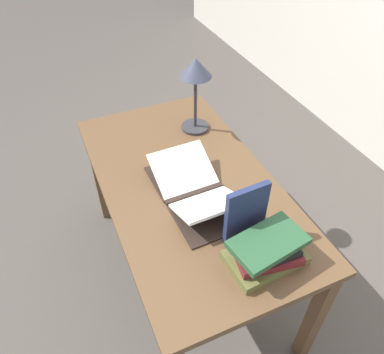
{
  "coord_description": "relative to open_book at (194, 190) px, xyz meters",
  "views": [
    {
      "loc": [
        1.2,
        -0.5,
        1.98
      ],
      "look_at": [
        0.06,
        -0.0,
        0.84
      ],
      "focal_mm": 35.0,
      "sensor_mm": 36.0,
      "label": 1
    }
  ],
  "objects": [
    {
      "name": "reading_desk",
      "position": [
        -0.1,
        0.01,
        -0.13
      ],
      "size": [
        1.44,
        0.78,
        0.76
      ],
      "color": "brown",
      "rests_on": "ground_plane"
    },
    {
      "name": "ground_plane",
      "position": [
        -0.1,
        0.01,
        -0.79
      ],
      "size": [
        12.0,
        12.0,
        0.0
      ],
      "primitive_type": "plane",
      "color": "#47423D"
    },
    {
      "name": "book_standing_upright",
      "position": [
        0.29,
        0.09,
        0.1
      ],
      "size": [
        0.03,
        0.18,
        0.27
      ],
      "rotation": [
        0.0,
        0.0,
        0.05
      ],
      "color": "#1E284C",
      "rests_on": "reading_desk"
    },
    {
      "name": "coffee_mug",
      "position": [
        0.24,
        0.14,
        0.01
      ],
      "size": [
        0.1,
        0.1,
        0.09
      ],
      "rotation": [
        0.0,
        0.0,
        5.42
      ],
      "color": "#28282D",
      "rests_on": "reading_desk"
    },
    {
      "name": "reading_lamp",
      "position": [
        -0.49,
        0.22,
        0.28
      ],
      "size": [
        0.17,
        0.17,
        0.41
      ],
      "color": "#2D2D33",
      "rests_on": "reading_desk"
    },
    {
      "name": "open_book",
      "position": [
        0.0,
        0.0,
        0.0
      ],
      "size": [
        0.56,
        0.31,
        0.12
      ],
      "rotation": [
        0.0,
        0.0,
        0.03
      ],
      "color": "black",
      "rests_on": "reading_desk"
    },
    {
      "name": "book_stack_tall",
      "position": [
        0.43,
        0.11,
        0.03
      ],
      "size": [
        0.21,
        0.31,
        0.13
      ],
      "color": "brown",
      "rests_on": "reading_desk"
    }
  ]
}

